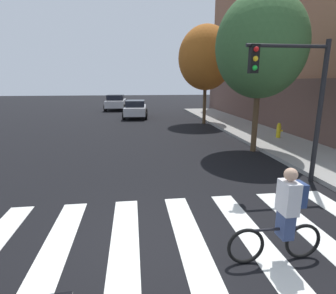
# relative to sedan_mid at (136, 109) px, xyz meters

# --- Properties ---
(ground_plane) EXTENTS (120.00, 120.00, 0.00)m
(ground_plane) POSITION_rel_sedan_mid_xyz_m (-0.13, -19.17, -0.77)
(ground_plane) COLOR black
(crosswalk_stripes) EXTENTS (9.49, 4.19, 0.01)m
(crosswalk_stripes) POSITION_rel_sedan_mid_xyz_m (0.15, -19.17, -0.77)
(crosswalk_stripes) COLOR silver
(crosswalk_stripes) RESTS_ON ground
(sedan_mid) EXTENTS (2.25, 4.43, 1.50)m
(sedan_mid) POSITION_rel_sedan_mid_xyz_m (0.00, 0.00, 0.00)
(sedan_mid) COLOR #B7B7BC
(sedan_mid) RESTS_ON ground
(sedan_far) EXTENTS (2.41, 4.89, 1.67)m
(sedan_far) POSITION_rel_sedan_mid_xyz_m (-2.06, 7.11, 0.09)
(sedan_far) COLOR #B7B7BC
(sedan_far) RESTS_ON ground
(cyclist) EXTENTS (1.71, 0.36, 1.69)m
(cyclist) POSITION_rel_sedan_mid_xyz_m (2.22, -19.83, 0.07)
(cyclist) COLOR black
(cyclist) RESTS_ON ground
(traffic_light_near) EXTENTS (2.47, 0.28, 4.20)m
(traffic_light_near) POSITION_rel_sedan_mid_xyz_m (4.39, -16.33, 2.09)
(traffic_light_near) COLOR black
(traffic_light_near) RESTS_ON ground
(fire_hydrant) EXTENTS (0.33, 0.22, 0.78)m
(fire_hydrant) POSITION_rel_sedan_mid_xyz_m (7.40, -10.41, -0.24)
(fire_hydrant) COLOR gold
(fire_hydrant) RESTS_ON sidewalk
(street_tree_near) EXTENTS (3.73, 3.73, 6.63)m
(street_tree_near) POSITION_rel_sedan_mid_xyz_m (5.08, -12.43, 3.70)
(street_tree_near) COLOR #4C3823
(street_tree_near) RESTS_ON ground
(street_tree_mid) EXTENTS (3.89, 3.89, 6.91)m
(street_tree_mid) POSITION_rel_sedan_mid_xyz_m (4.99, -4.16, 3.90)
(street_tree_mid) COLOR #4C3823
(street_tree_mid) RESTS_ON ground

